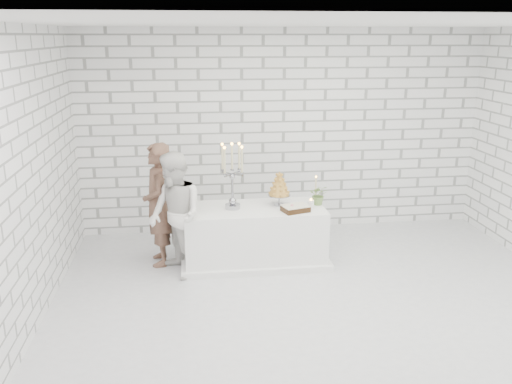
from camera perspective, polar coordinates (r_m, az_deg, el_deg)
name	(u,v)px	position (r m, az deg, el deg)	size (l,w,h in m)	color
ground	(320,303)	(6.16, 6.84, -11.64)	(6.00, 5.00, 0.01)	silver
ceiling	(330,23)	(5.45, 7.96, 17.46)	(6.00, 5.00, 0.01)	white
wall_back	(283,132)	(8.01, 2.95, 6.42)	(6.00, 0.01, 3.00)	white
wall_front	(428,276)	(3.39, 17.88, -8.56)	(6.00, 0.01, 3.00)	white
wall_left	(25,183)	(5.68, -23.42, 0.91)	(0.01, 5.00, 3.00)	white
cake_table	(255,235)	(7.00, -0.16, -4.61)	(1.80, 0.80, 0.75)	white
groom	(158,205)	(6.95, -10.42, -1.34)	(0.58, 0.38, 1.60)	brown
bride	(175,216)	(6.56, -8.60, -2.51)	(0.76, 0.59, 1.56)	white
candelabra	(232,176)	(6.74, -2.55, 1.71)	(0.35, 0.35, 0.86)	#95959F
croquembouche	(279,188)	(6.92, 2.49, 0.39)	(0.30, 0.30, 0.46)	#A26E28
chocolate_cake	(295,208)	(6.74, 4.22, -1.76)	(0.32, 0.23, 0.08)	black
pillar_candle	(311,205)	(6.84, 5.87, -1.35)	(0.08, 0.08, 0.12)	white
extra_taper	(316,189)	(7.17, 6.39, 0.31)	(0.06, 0.06, 0.32)	beige
flowers	(319,195)	(7.01, 6.72, -0.29)	(0.24, 0.21, 0.27)	#477435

